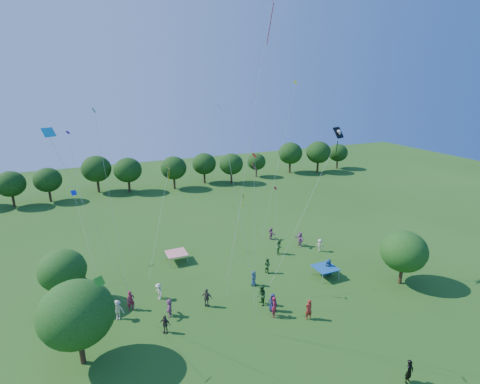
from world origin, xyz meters
name	(u,v)px	position (x,y,z in m)	size (l,w,h in m)	color
near_tree_west	(76,314)	(-12.83, 12.87, 4.07)	(5.18, 5.18, 6.41)	#422B19
near_tree_north	(62,270)	(-13.91, 21.28, 3.44)	(4.10, 4.10, 5.30)	#422B19
near_tree_east	(404,251)	(16.57, 11.93, 3.50)	(4.45, 4.45, 5.51)	#422B19
treeline	(139,169)	(-1.73, 55.43, 4.09)	(88.01, 8.77, 6.77)	#422B19
tent_red_stripe	(176,253)	(-2.72, 25.44, 1.04)	(2.20, 2.20, 1.10)	red
tent_blue	(325,268)	(10.44, 16.01, 1.04)	(2.20, 2.20, 1.10)	#164E92
man_in_black	(409,372)	(7.17, 2.13, 0.87)	(0.65, 0.42, 1.74)	black
crowd_person_0	(273,302)	(2.66, 12.97, 0.83)	(0.82, 0.44, 1.66)	navy
crowd_person_1	(274,307)	(2.42, 12.18, 0.94)	(0.70, 0.45, 1.88)	maroon
crowd_person_2	(262,296)	(2.17, 14.14, 0.96)	(0.95, 0.51, 1.92)	#244E21
crowd_person_3	(159,291)	(-6.09, 18.82, 0.80)	(1.04, 0.47, 1.59)	beige
crowd_person_4	(85,283)	(-12.28, 23.04, 0.86)	(1.01, 0.46, 1.73)	#36332B
crowd_person_5	(300,239)	(12.08, 23.37, 0.90)	(1.69, 0.60, 1.81)	#9B5A8B
crowd_person_6	(328,267)	(10.92, 16.15, 0.92)	(0.91, 0.49, 1.84)	navy
crowd_person_7	(131,301)	(-8.70, 18.13, 0.91)	(0.68, 0.43, 1.81)	maroon
crowd_person_8	(267,265)	(5.41, 19.20, 0.82)	(0.81, 0.44, 1.64)	#32622A
crowd_person_9	(320,245)	(13.48, 21.23, 0.77)	(1.01, 0.45, 1.54)	beige
crowd_person_10	(165,324)	(-6.66, 13.82, 0.79)	(0.93, 0.42, 1.58)	#3D3630
crowd_person_11	(169,308)	(-5.81, 15.87, 0.81)	(1.51, 0.54, 1.62)	#A86288
crowd_person_12	(254,278)	(2.97, 17.46, 0.78)	(0.77, 0.42, 1.56)	navy
crowd_person_13	(309,309)	(4.91, 10.73, 0.93)	(0.70, 0.45, 1.87)	maroon
crowd_person_14	(280,247)	(8.77, 22.53, 0.90)	(0.88, 0.48, 1.79)	#2D6129
crowd_person_15	(117,310)	(-9.94, 17.18, 0.90)	(1.17, 0.53, 1.79)	beige
crowd_person_16	(207,298)	(-2.41, 15.91, 0.88)	(1.03, 0.47, 1.75)	#49413A
crowd_person_17	(271,233)	(9.83, 26.61, 0.78)	(1.45, 0.52, 1.56)	#884F74
pirate_kite	(337,136)	(11.23, 16.73, 14.39)	(8.83, 2.61, 13.91)	black
red_high_kite	(262,63)	(2.55, 15.59, 20.76)	(4.54, 1.15, 24.62)	red
small_kite_0	(276,214)	(5.02, 17.00, 7.39)	(0.39, 1.08, 8.69)	red
small_kite_1	(165,189)	(-3.13, 27.42, 7.96)	(4.64, 8.79, 8.79)	#EFAE0C
small_kite_2	(286,127)	(11.87, 27.31, 14.04)	(6.44, 4.06, 18.08)	#D8FF16
small_kite_3	(105,172)	(-9.59, 19.40, 12.34)	(1.18, 3.18, 16.09)	#1C981B
small_kite_4	(77,205)	(-12.18, 28.94, 6.88)	(1.41, 6.34, 6.94)	#162DE1
small_kite_5	(77,177)	(-11.84, 26.72, 10.48)	(1.11, 3.98, 13.49)	#741582
small_kite_6	(233,178)	(-2.24, 10.10, 13.35)	(3.69, 1.04, 16.83)	white
small_kite_7	(72,180)	(-11.94, 12.35, 13.70)	(4.88, 4.59, 15.69)	#0B83B3
small_kite_8	(254,211)	(-1.15, 9.01, 11.23)	(1.62, 2.81, 13.24)	red
small_kite_9	(256,172)	(5.87, 23.03, 10.01)	(2.81, 2.40, 10.84)	#FF3E0D
small_kite_10	(240,213)	(1.29, 17.05, 8.03)	(2.13, 0.52, 8.49)	#B1C811
small_kite_11	(106,286)	(-10.78, 11.98, 6.24)	(3.25, 4.58, 5.92)	#2F9A1C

